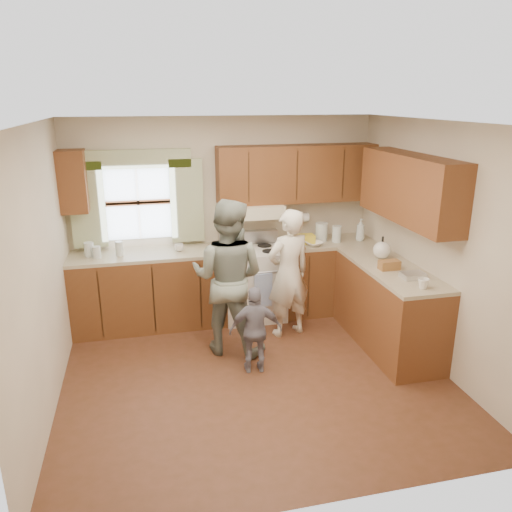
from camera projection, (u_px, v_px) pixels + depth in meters
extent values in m
plane|color=#4B2B17|center=(255.00, 375.00, 5.09)|extent=(3.80, 3.80, 0.00)
plane|color=white|center=(255.00, 122.00, 4.32)|extent=(3.80, 3.80, 0.00)
plane|color=beige|center=(224.00, 218.00, 6.33)|extent=(3.80, 0.00, 3.80)
plane|color=beige|center=(319.00, 345.00, 3.08)|extent=(3.80, 0.00, 3.80)
plane|color=beige|center=(41.00, 275.00, 4.29)|extent=(0.00, 3.50, 3.50)
plane|color=beige|center=(435.00, 246.00, 5.12)|extent=(0.00, 3.50, 3.50)
cube|color=#48220F|center=(150.00, 291.00, 6.08)|extent=(1.82, 0.60, 0.90)
cube|color=#48220F|center=(326.00, 277.00, 6.57)|extent=(1.22, 0.60, 0.90)
cube|color=#462410|center=(387.00, 308.00, 5.60)|extent=(0.60, 1.65, 0.90)
cube|color=tan|center=(147.00, 255.00, 5.94)|extent=(1.82, 0.60, 0.04)
cube|color=tan|center=(327.00, 242.00, 6.43)|extent=(1.22, 0.60, 0.04)
cube|color=tan|center=(391.00, 269.00, 5.45)|extent=(0.60, 1.65, 0.04)
cube|color=#48220F|center=(297.00, 174.00, 6.20)|extent=(2.00, 0.33, 0.70)
cube|color=#462410|center=(73.00, 181.00, 5.63)|extent=(0.30, 0.33, 0.70)
cube|color=#462410|center=(410.00, 188.00, 5.21)|extent=(0.33, 1.65, 0.70)
cube|color=beige|center=(251.00, 211.00, 6.14)|extent=(0.76, 0.45, 0.15)
cube|color=silver|center=(138.00, 202.00, 6.01)|extent=(0.90, 0.03, 0.90)
cube|color=#D5CE3E|center=(87.00, 205.00, 5.83)|extent=(0.40, 0.05, 1.02)
cube|color=#D5CE3E|center=(187.00, 201.00, 6.09)|extent=(0.40, 0.05, 1.02)
cube|color=#D5CE3E|center=(135.00, 159.00, 5.80)|extent=(1.30, 0.05, 0.22)
cylinder|color=white|center=(298.00, 218.00, 6.45)|extent=(0.27, 0.12, 0.12)
imported|color=silver|center=(179.00, 248.00, 5.99)|extent=(0.14, 0.14, 0.09)
imported|color=silver|center=(360.00, 230.00, 6.40)|extent=(0.14, 0.14, 0.29)
imported|color=silver|center=(314.00, 244.00, 6.21)|extent=(0.28, 0.28, 0.05)
imported|color=silver|center=(423.00, 284.00, 4.82)|extent=(0.14, 0.14, 0.10)
cylinder|color=silver|center=(89.00, 249.00, 5.79)|extent=(0.11, 0.11, 0.17)
cylinder|color=silver|center=(97.00, 252.00, 5.72)|extent=(0.09, 0.09, 0.14)
cube|color=olive|center=(293.00, 247.00, 6.12)|extent=(0.26, 0.19, 0.02)
cube|color=yellow|center=(306.00, 239.00, 6.30)|extent=(0.20, 0.14, 0.11)
cylinder|color=silver|center=(321.00, 232.00, 6.40)|extent=(0.15, 0.15, 0.23)
cylinder|color=silver|center=(337.00, 234.00, 6.35)|extent=(0.12, 0.12, 0.21)
sphere|color=silver|center=(382.00, 250.00, 5.70)|extent=(0.20, 0.20, 0.20)
cube|color=olive|center=(389.00, 265.00, 5.35)|extent=(0.22, 0.12, 0.10)
cube|color=silver|center=(413.00, 275.00, 5.10)|extent=(0.24, 0.17, 0.06)
cylinder|color=silver|center=(119.00, 249.00, 5.81)|extent=(0.09, 0.09, 0.17)
cube|color=silver|center=(253.00, 283.00, 6.34)|extent=(0.76, 0.64, 0.90)
cube|color=#B7B7BC|center=(248.00, 237.00, 6.42)|extent=(0.76, 0.10, 0.16)
cylinder|color=#B7B7BC|center=(259.00, 273.00, 5.97)|extent=(0.68, 0.03, 0.03)
cube|color=#5172BF|center=(263.00, 290.00, 6.03)|extent=(0.22, 0.02, 0.42)
cylinder|color=black|center=(237.00, 247.00, 6.27)|extent=(0.18, 0.18, 0.01)
cylinder|color=black|center=(265.00, 245.00, 6.35)|extent=(0.18, 0.18, 0.01)
cylinder|color=black|center=(241.00, 253.00, 6.04)|extent=(0.18, 0.18, 0.01)
cylinder|color=black|center=(269.00, 251.00, 6.12)|extent=(0.18, 0.18, 0.01)
imported|color=silver|center=(288.00, 273.00, 5.77)|extent=(0.63, 0.50, 1.52)
imported|color=#223E2F|center=(228.00, 278.00, 5.36)|extent=(1.04, 0.97, 1.71)
imported|color=gray|center=(256.00, 330.00, 5.05)|extent=(0.56, 0.28, 0.92)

